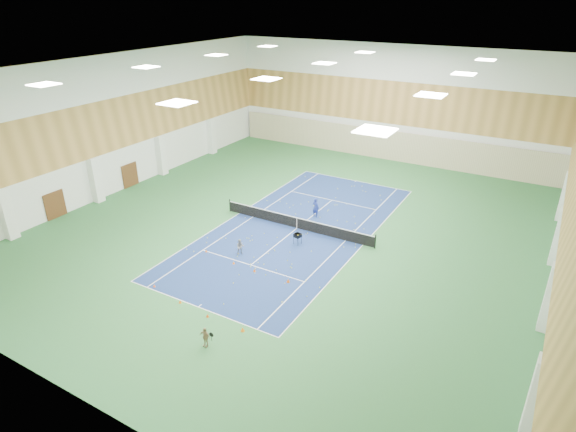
{
  "coord_description": "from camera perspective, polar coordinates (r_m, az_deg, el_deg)",
  "views": [
    {
      "loc": [
        16.13,
        -29.33,
        16.79
      ],
      "look_at": [
        0.4,
        -2.07,
        2.0
      ],
      "focal_mm": 30.0,
      "sensor_mm": 36.0,
      "label": 1
    }
  ],
  "objects": [
    {
      "name": "back_curtain",
      "position": [
        53.85,
        11.43,
        8.28
      ],
      "size": [
        35.4,
        0.16,
        3.2
      ],
      "primitive_type": "cube",
      "color": "#C6B793",
      "rests_on": "ground"
    },
    {
      "name": "cone_base_b",
      "position": [
        29.61,
        -12.67,
        -9.86
      ],
      "size": [
        0.17,
        0.17,
        0.19
      ],
      "primitive_type": "cone",
      "color": "orange",
      "rests_on": "ground"
    },
    {
      "name": "door_left_b",
      "position": [
        47.6,
        -18.22,
        4.63
      ],
      "size": [
        0.08,
        1.8,
        2.2
      ],
      "primitive_type": "cube",
      "color": "#593319",
      "rests_on": "ground"
    },
    {
      "name": "ceiling_light_grid",
      "position": [
        33.83,
        1.22,
        16.89
      ],
      "size": [
        21.4,
        25.4,
        0.06
      ],
      "primitive_type": null,
      "color": "white",
      "rests_on": "room_shell"
    },
    {
      "name": "wood_cladding",
      "position": [
        34.61,
        1.16,
        10.45
      ],
      "size": [
        36.0,
        40.0,
        8.0
      ],
      "primitive_type": null,
      "color": "#B88844",
      "rests_on": "room_shell"
    },
    {
      "name": "ground",
      "position": [
        37.45,
        1.05,
        -1.47
      ],
      "size": [
        40.0,
        40.0,
        0.0
      ],
      "primitive_type": "plane",
      "color": "#2A6333",
      "rests_on": "ground"
    },
    {
      "name": "tennis_balls_scatter",
      "position": [
        37.43,
        1.05,
        -1.41
      ],
      "size": [
        10.57,
        22.77,
        0.07
      ],
      "primitive_type": null,
      "color": "gold",
      "rests_on": "ground"
    },
    {
      "name": "cone_base_c",
      "position": [
        28.19,
        -9.53,
        -11.55
      ],
      "size": [
        0.18,
        0.18,
        0.19
      ],
      "primitive_type": "cone",
      "color": "#E44A0C",
      "rests_on": "ground"
    },
    {
      "name": "cone_base_d",
      "position": [
        26.92,
        -5.4,
        -13.21
      ],
      "size": [
        0.23,
        0.23,
        0.25
      ],
      "primitive_type": "cone",
      "color": "orange",
      "rests_on": "ground"
    },
    {
      "name": "ball_cart",
      "position": [
        35.0,
        1.14,
        -2.72
      ],
      "size": [
        0.57,
        0.57,
        0.85
      ],
      "primitive_type": null,
      "rotation": [
        0.0,
        0.0,
        -0.18
      ],
      "color": "black",
      "rests_on": "ground"
    },
    {
      "name": "court_surface",
      "position": [
        37.45,
        1.05,
        -1.47
      ],
      "size": [
        10.97,
        23.77,
        0.01
      ],
      "primitive_type": "cube",
      "color": "navy",
      "rests_on": "ground"
    },
    {
      "name": "child_court",
      "position": [
        33.79,
        -5.67,
        -3.66
      ],
      "size": [
        0.7,
        0.67,
        1.14
      ],
      "primitive_type": "imported",
      "rotation": [
        0.0,
        0.0,
        0.6
      ],
      "color": "gray",
      "rests_on": "ground"
    },
    {
      "name": "cone_svc_c",
      "position": [
        31.9,
        -4.0,
        -6.42
      ],
      "size": [
        0.2,
        0.2,
        0.22
      ],
      "primitive_type": "cone",
      "color": "#FF620D",
      "rests_on": "ground"
    },
    {
      "name": "room_shell",
      "position": [
        35.17,
        1.13,
        7.3
      ],
      "size": [
        36.0,
        40.0,
        12.0
      ],
      "primitive_type": null,
      "color": "white",
      "rests_on": "ground"
    },
    {
      "name": "cone_base_a",
      "position": [
        31.44,
        -15.57,
        -7.96
      ],
      "size": [
        0.17,
        0.17,
        0.19
      ],
      "primitive_type": "cone",
      "color": "#F8490D",
      "rests_on": "ground"
    },
    {
      "name": "cone_svc_a",
      "position": [
        34.58,
        -9.68,
        -4.08
      ],
      "size": [
        0.18,
        0.18,
        0.2
      ],
      "primitive_type": "cone",
      "color": "#E1570B",
      "rests_on": "ground"
    },
    {
      "name": "cone_svc_d",
      "position": [
        30.74,
        0.03,
        -7.65
      ],
      "size": [
        0.23,
        0.23,
        0.25
      ],
      "primitive_type": "cone",
      "color": "#E1580B",
      "rests_on": "ground"
    },
    {
      "name": "child_apron",
      "position": [
        25.95,
        -9.8,
        -13.94
      ],
      "size": [
        0.68,
        0.29,
        1.15
      ],
      "primitive_type": "imported",
      "rotation": [
        0.0,
        0.0,
        0.01
      ],
      "color": "#9E805A",
      "rests_on": "ground"
    },
    {
      "name": "coach",
      "position": [
        39.09,
        3.29,
        1.02
      ],
      "size": [
        0.66,
        0.5,
        1.65
      ],
      "primitive_type": "imported",
      "rotation": [
        0.0,
        0.0,
        2.96
      ],
      "color": "navy",
      "rests_on": "ground"
    },
    {
      "name": "door_left_a",
      "position": [
        43.14,
        -25.89,
        1.19
      ],
      "size": [
        0.08,
        1.8,
        2.2
      ],
      "primitive_type": "cube",
      "color": "#593319",
      "rests_on": "ground"
    },
    {
      "name": "tennis_net",
      "position": [
        37.21,
        1.06,
        -0.72
      ],
      "size": [
        12.8,
        0.1,
        1.1
      ],
      "primitive_type": null,
      "color": "black",
      "rests_on": "ground"
    },
    {
      "name": "cone_svc_b",
      "position": [
        32.88,
        -6.46,
        -5.52
      ],
      "size": [
        0.18,
        0.18,
        0.2
      ],
      "primitive_type": "cone",
      "color": "orange",
      "rests_on": "ground"
    }
  ]
}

